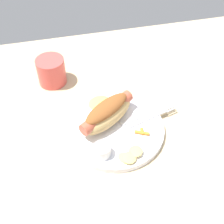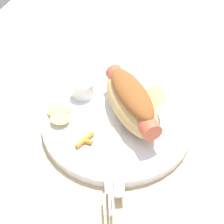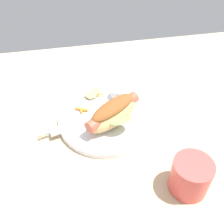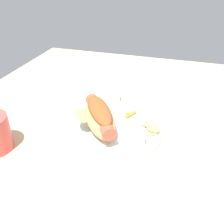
{
  "view_description": "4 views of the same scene",
  "coord_description": "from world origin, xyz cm",
  "px_view_note": "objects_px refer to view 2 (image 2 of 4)",
  "views": [
    {
      "loc": [
        9.74,
        49.86,
        59.95
      ],
      "look_at": [
        -1.67,
        1.4,
        6.58
      ],
      "focal_mm": 47.4,
      "sensor_mm": 36.0,
      "label": 1
    },
    {
      "loc": [
        -39.15,
        -5.97,
        39.01
      ],
      "look_at": [
        -3.34,
        2.66,
        4.28
      ],
      "focal_mm": 49.24,
      "sensor_mm": 36.0,
      "label": 2
    },
    {
      "loc": [
        -10.48,
        -48.49,
        51.39
      ],
      "look_at": [
        -0.89,
        0.37,
        4.85
      ],
      "focal_mm": 42.3,
      "sensor_mm": 36.0,
      "label": 3
    },
    {
      "loc": [
        46.63,
        17.38,
        37.17
      ],
      "look_at": [
        -1.25,
        2.92,
        6.41
      ],
      "focal_mm": 40.24,
      "sensor_mm": 36.0,
      "label": 4
    }
  ],
  "objects_px": {
    "plate": "(117,122)",
    "sauce_ramekin": "(83,89)",
    "hot_dog": "(132,101)",
    "fork": "(108,165)",
    "chips_pile": "(59,113)",
    "carrot_garnish": "(85,140)",
    "knife": "(119,158)"
  },
  "relations": [
    {
      "from": "knife",
      "to": "carrot_garnish",
      "type": "xyz_separation_m",
      "value": [
        0.02,
        0.06,
        0.0
      ]
    },
    {
      "from": "knife",
      "to": "chips_pile",
      "type": "height_order",
      "value": "chips_pile"
    },
    {
      "from": "hot_dog",
      "to": "fork",
      "type": "distance_m",
      "value": 0.12
    },
    {
      "from": "hot_dog",
      "to": "carrot_garnish",
      "type": "xyz_separation_m",
      "value": [
        -0.08,
        0.06,
        -0.03
      ]
    },
    {
      "from": "carrot_garnish",
      "to": "hot_dog",
      "type": "bearing_deg",
      "value": -37.51
    },
    {
      "from": "plate",
      "to": "knife",
      "type": "xyz_separation_m",
      "value": [
        -0.08,
        -0.02,
        0.01
      ]
    },
    {
      "from": "knife",
      "to": "hot_dog",
      "type": "bearing_deg",
      "value": 165.98
    },
    {
      "from": "chips_pile",
      "to": "knife",
      "type": "bearing_deg",
      "value": -119.18
    },
    {
      "from": "sauce_ramekin",
      "to": "plate",
      "type": "bearing_deg",
      "value": -122.14
    },
    {
      "from": "sauce_ramekin",
      "to": "chips_pile",
      "type": "height_order",
      "value": "sauce_ramekin"
    },
    {
      "from": "plate",
      "to": "carrot_garnish",
      "type": "distance_m",
      "value": 0.07
    },
    {
      "from": "hot_dog",
      "to": "sauce_ramekin",
      "type": "distance_m",
      "value": 0.11
    },
    {
      "from": "sauce_ramekin",
      "to": "carrot_garnish",
      "type": "height_order",
      "value": "sauce_ramekin"
    },
    {
      "from": "fork",
      "to": "sauce_ramekin",
      "type": "bearing_deg",
      "value": -166.16
    },
    {
      "from": "fork",
      "to": "carrot_garnish",
      "type": "height_order",
      "value": "carrot_garnish"
    },
    {
      "from": "hot_dog",
      "to": "knife",
      "type": "distance_m",
      "value": 0.1
    },
    {
      "from": "plate",
      "to": "sauce_ramekin",
      "type": "distance_m",
      "value": 0.09
    },
    {
      "from": "sauce_ramekin",
      "to": "fork",
      "type": "bearing_deg",
      "value": -150.0
    },
    {
      "from": "hot_dog",
      "to": "chips_pile",
      "type": "bearing_deg",
      "value": -110.6
    },
    {
      "from": "plate",
      "to": "sauce_ramekin",
      "type": "xyz_separation_m",
      "value": [
        0.05,
        0.08,
        0.02
      ]
    },
    {
      "from": "hot_dog",
      "to": "chips_pile",
      "type": "height_order",
      "value": "hot_dog"
    },
    {
      "from": "sauce_ramekin",
      "to": "fork",
      "type": "xyz_separation_m",
      "value": [
        -0.15,
        -0.09,
        -0.01
      ]
    },
    {
      "from": "plate",
      "to": "knife",
      "type": "distance_m",
      "value": 0.09
    },
    {
      "from": "hot_dog",
      "to": "sauce_ramekin",
      "type": "relative_size",
      "value": 4.19
    },
    {
      "from": "fork",
      "to": "chips_pile",
      "type": "relative_size",
      "value": 2.18
    },
    {
      "from": "fork",
      "to": "chips_pile",
      "type": "xyz_separation_m",
      "value": [
        0.09,
        0.11,
        0.0
      ]
    },
    {
      "from": "sauce_ramekin",
      "to": "knife",
      "type": "relative_size",
      "value": 0.3
    },
    {
      "from": "plate",
      "to": "knife",
      "type": "relative_size",
      "value": 1.9
    },
    {
      "from": "sauce_ramekin",
      "to": "knife",
      "type": "height_order",
      "value": "sauce_ramekin"
    },
    {
      "from": "plate",
      "to": "hot_dog",
      "type": "relative_size",
      "value": 1.51
    },
    {
      "from": "fork",
      "to": "carrot_garnish",
      "type": "relative_size",
      "value": 4.12
    },
    {
      "from": "plate",
      "to": "hot_dog",
      "type": "height_order",
      "value": "hot_dog"
    }
  ]
}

